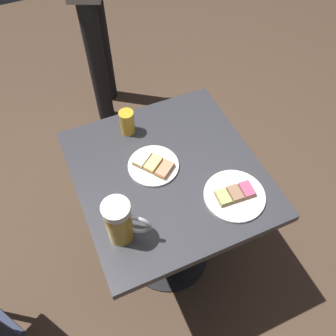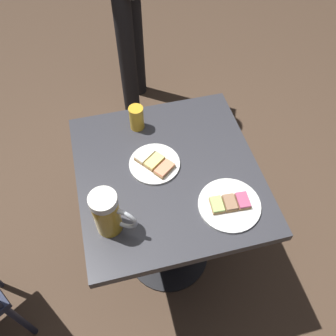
{
  "view_description": "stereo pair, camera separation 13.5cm",
  "coord_description": "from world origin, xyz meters",
  "px_view_note": "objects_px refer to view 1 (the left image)",
  "views": [
    {
      "loc": [
        0.73,
        -0.32,
        1.88
      ],
      "look_at": [
        0.0,
        0.0,
        0.79
      ],
      "focal_mm": 38.4,
      "sensor_mm": 36.0,
      "label": 1
    },
    {
      "loc": [
        0.77,
        -0.19,
        1.88
      ],
      "look_at": [
        0.0,
        0.0,
        0.79
      ],
      "focal_mm": 38.4,
      "sensor_mm": 36.0,
      "label": 2
    }
  ],
  "objects_px": {
    "plate_near": "(153,165)",
    "plate_far": "(235,195)",
    "beer_mug": "(120,222)",
    "beer_glass_small": "(127,122)"
  },
  "relations": [
    {
      "from": "beer_mug",
      "to": "beer_glass_small",
      "type": "height_order",
      "value": "beer_mug"
    },
    {
      "from": "plate_near",
      "to": "plate_far",
      "type": "bearing_deg",
      "value": 41.8
    },
    {
      "from": "plate_near",
      "to": "plate_far",
      "type": "relative_size",
      "value": 0.88
    },
    {
      "from": "plate_far",
      "to": "beer_mug",
      "type": "xyz_separation_m",
      "value": [
        -0.02,
        -0.42,
        0.08
      ]
    },
    {
      "from": "plate_near",
      "to": "beer_mug",
      "type": "bearing_deg",
      "value": -42.24
    },
    {
      "from": "plate_near",
      "to": "plate_far",
      "type": "xyz_separation_m",
      "value": [
        0.24,
        0.22,
        -0.0
      ]
    },
    {
      "from": "plate_near",
      "to": "plate_far",
      "type": "distance_m",
      "value": 0.33
    },
    {
      "from": "plate_far",
      "to": "beer_glass_small",
      "type": "bearing_deg",
      "value": -151.81
    },
    {
      "from": "plate_near",
      "to": "beer_glass_small",
      "type": "xyz_separation_m",
      "value": [
        -0.21,
        -0.03,
        0.04
      ]
    },
    {
      "from": "plate_far",
      "to": "plate_near",
      "type": "bearing_deg",
      "value": -138.2
    }
  ]
}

